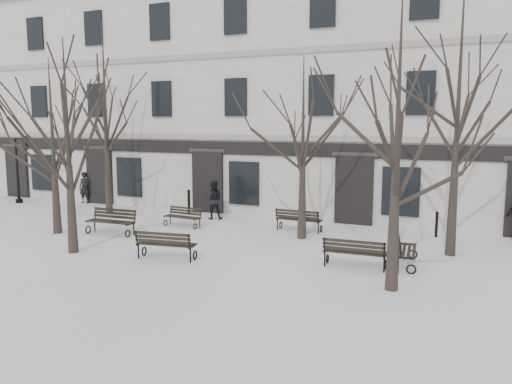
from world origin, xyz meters
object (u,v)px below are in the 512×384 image
Objects in this scene: tree_1 at (67,121)px; bench_0 at (112,221)px; tree_2 at (398,107)px; bench_5 at (404,249)px; tree_0 at (52,125)px; bench_4 at (299,219)px; bench_3 at (183,216)px; lamp_post at (20,164)px; bench_2 at (355,252)px; bench_1 at (165,244)px.

tree_1 is 4.70m from bench_0.
tree_2 is 3.97× the size of bench_5.
tree_0 reaches higher than bench_4.
tree_2 is at bearing 2.32° from tree_1.
bench_4 reaches higher than bench_3.
bench_0 is at bearing -23.46° from lamp_post.
bench_2 is 1.13× the size of bench_3.
bench_1 is 1.18× the size of bench_3.
tree_1 is at bearing 100.67° from bench_5.
lamp_post is (-9.32, 4.04, 1.54)m from bench_0.
bench_5 is at bearing 145.08° from bench_4.
tree_2 is at bearing 175.48° from bench_5.
bench_0 is at bearing 85.89° from bench_5.
tree_0 is at bearing 26.50° from bench_4.
bench_1 is 1.07× the size of bench_4.
tree_1 is at bearing -78.82° from bench_0.
lamp_post is (-7.26, 4.75, -2.10)m from tree_0.
tree_1 is at bearing -36.44° from tree_0.
lamp_post is at bearing 74.22° from bench_5.
bench_5 is at bearing -1.50° from bench_0.
bench_2 is (-1.29, 1.51, -4.14)m from tree_2.
bench_0 is at bearing -37.71° from bench_1.
tree_1 is 11.28m from bench_5.
tree_0 is 7.20m from bench_1.
bench_1 is at bearing -59.28° from bench_3.
tree_0 is at bearing -2.96° from bench_2.
tree_2 is 3.78× the size of bench_0.
bench_2 is at bearing 128.37° from bench_4.
tree_0 reaches higher than lamp_post.
tree_1 is 3.82× the size of bench_4.
bench_1 reaches higher than bench_3.
bench_2 is (9.59, -0.78, -0.03)m from bench_0.
bench_1 is at bearing 11.75° from bench_2.
tree_2 reaches higher than bench_3.
bench_0 is (2.06, 0.70, -3.65)m from tree_0.
bench_5 is at bearing 90.31° from tree_2.
bench_5 reaches higher than bench_4.
tree_0 is 0.90× the size of tree_2.
bench_0 is 1.20× the size of bench_3.
tree_2 is 4.10× the size of bench_4.
bench_5 is at bearing -8.35° from bench_3.
bench_2 is 8.39m from bench_3.
bench_4 is at bearing 17.76° from bench_3.
bench_3 is (-7.81, 3.07, -0.06)m from bench_2.
tree_0 is at bearing -137.03° from bench_3.
bench_0 is 4.53m from bench_1.
bench_4 is (-3.15, 4.13, -0.01)m from bench_2.
bench_4 is (8.50, 4.05, -3.68)m from tree_0.
bench_3 is 0.91× the size of bench_4.
lamp_post is at bearing 154.31° from bench_0.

